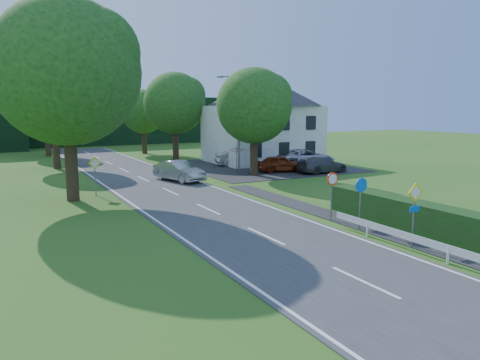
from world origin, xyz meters
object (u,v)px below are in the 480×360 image
parked_car_silver_a (242,157)px  parked_car_silver_b (305,157)px  parasol (237,159)px  streetlight (237,119)px  parked_car_grey (322,165)px  motorcycle (170,172)px  moving_car (179,171)px  parked_car_red (281,164)px

parked_car_silver_a → parked_car_silver_b: 5.98m
parasol → streetlight: bearing=-114.4°
parked_car_grey → streetlight: bearing=57.8°
motorcycle → parked_car_grey: bearing=4.1°
parked_car_silver_a → parasol: (-2.04, -2.92, 0.22)m
moving_car → parked_car_silver_a: 10.50m
streetlight → moving_car: bearing=-160.7°
motorcycle → parasol: size_ratio=0.91×
streetlight → moving_car: size_ratio=1.76×
parked_car_silver_a → motorcycle: bearing=133.4°
streetlight → moving_car: streetlight is taller
parked_car_silver_a → parked_car_silver_b: size_ratio=0.88×
parked_car_grey → moving_car: bearing=80.8°
parked_car_silver_a → parked_car_grey: bearing=-140.0°
parked_car_silver_b → moving_car: bearing=114.0°
streetlight → parked_car_red: (3.39, -1.38, -3.73)m
parked_car_grey → parked_car_silver_b: parked_car_silver_b is taller
moving_car → streetlight: bearing=2.4°
streetlight → parked_car_silver_a: 5.98m
moving_car → parked_car_silver_b: parked_car_silver_b is taller
parked_car_silver_a → parked_car_grey: 8.35m
parasol → parked_car_silver_b: bearing=0.7°
moving_car → parasol: size_ratio=2.00×
parked_car_grey → parasol: parasol is taller
moving_car → parked_car_silver_b: size_ratio=0.82×
parked_car_silver_b → parasol: size_ratio=2.45×
motorcycle → parasol: bearing=32.3°
parked_car_silver_a → parked_car_grey: (3.62, -7.53, -0.14)m
parked_car_grey → parked_car_silver_b: (1.65, 4.69, 0.11)m
parked_car_red → parked_car_silver_a: 5.48m
motorcycle → parasol: (6.77, 1.96, 0.48)m
streetlight → parked_car_grey: 8.02m
parked_car_grey → parked_car_silver_b: 4.98m
parked_car_silver_a → parked_car_grey: parked_car_silver_a is taller
motorcycle → moving_car: bearing=-61.4°
streetlight → parked_car_red: bearing=-22.2°
motorcycle → parked_car_silver_a: 10.07m
motorcycle → parked_car_silver_b: parked_car_silver_b is taller
streetlight → parasol: size_ratio=3.52×
moving_car → parked_car_grey: size_ratio=0.99×
parked_car_silver_a → parasol: 3.57m
moving_car → motorcycle: 1.29m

